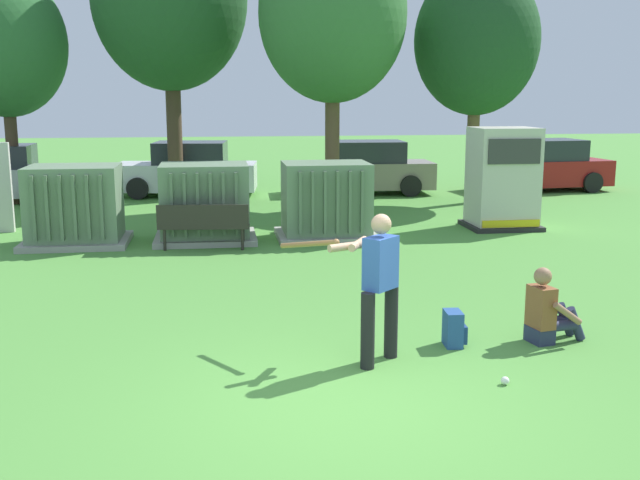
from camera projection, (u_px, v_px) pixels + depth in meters
name	position (u px, v px, depth m)	size (l,w,h in m)	color
ground_plane	(345.00, 405.00, 7.56)	(96.00, 96.00, 0.00)	#51933D
transformer_west	(75.00, 207.00, 15.43)	(2.10, 1.70, 1.62)	#9E9B93
transformer_mid_west	(205.00, 204.00, 15.84)	(2.10, 1.70, 1.62)	#9E9B93
transformer_mid_east	(326.00, 202.00, 16.14)	(2.10, 1.70, 1.62)	#9E9B93
generator_enclosure	(503.00, 179.00, 17.30)	(1.60, 1.40, 2.30)	#262626
park_bench	(203.00, 223.00, 14.96)	(1.83, 0.58, 0.92)	#2D2823
batter	(376.00, 280.00, 8.61)	(1.30, 1.34, 1.74)	black
sports_ball	(505.00, 381.00, 8.08)	(0.09, 0.09, 0.09)	white
seated_spectator	(548.00, 313.00, 9.42)	(0.77, 0.61, 0.96)	#282D4C
backpack	(454.00, 329.00, 9.30)	(0.28, 0.33, 0.44)	#264C8C
tree_left	(4.00, 45.00, 20.53)	(3.32, 3.32, 6.35)	#4C3828
tree_center_right	(333.00, 14.00, 19.63)	(3.86, 3.86, 7.38)	brown
tree_right	(477.00, 41.00, 20.58)	(3.39, 3.39, 6.48)	brown
parked_car_left_of_center	(187.00, 171.00, 22.92)	(4.36, 2.27, 1.62)	silver
parked_car_right_of_center	(365.00, 169.00, 23.36)	(4.26, 2.05, 1.62)	gray
parked_car_rightmost	(543.00, 167.00, 24.09)	(4.33, 2.19, 1.62)	maroon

